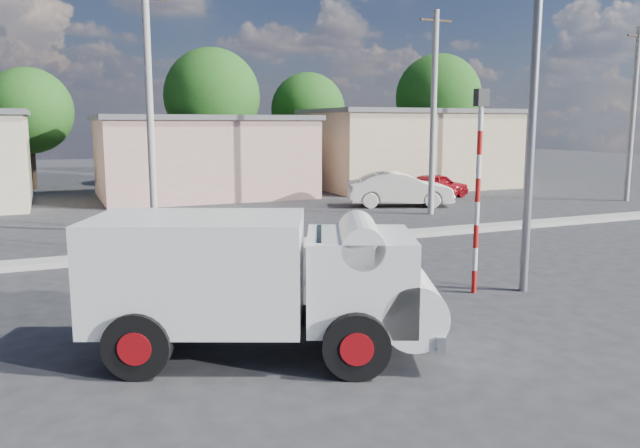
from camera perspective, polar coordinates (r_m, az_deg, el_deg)
name	(u,v)px	position (r m, az deg, el deg)	size (l,w,h in m)	color
ground_plane	(378,333)	(11.20, 5.28, -9.89)	(120.00, 120.00, 0.00)	#27282A
median	(246,247)	(18.36, -6.77, -2.10)	(40.00, 0.80, 0.16)	#99968E
truck	(265,279)	(9.84, -5.06, -5.06)	(5.72, 3.93, 2.23)	black
bicycle	(356,306)	(10.97, 3.31, -7.49)	(0.67, 1.93, 1.01)	black
cyclist	(356,283)	(10.86, 3.33, -5.42)	(0.67, 0.44, 1.83)	white
car_cream	(400,189)	(27.94, 7.31, 3.18)	(1.61, 4.63, 1.52)	white
car_red	(436,185)	(31.39, 10.58, 3.48)	(1.46, 3.62, 1.23)	maroon
traffic_pole	(478,174)	(13.64, 14.28, 4.46)	(0.28, 0.18, 4.36)	red
streetlight	(529,59)	(14.03, 18.58, 14.08)	(2.34, 0.22, 9.00)	slate
building_row	(185,154)	(31.91, -12.23, 6.25)	(37.80, 7.30, 4.44)	beige
tree_row	(206,101)	(38.77, -10.35, 11.03)	(43.62, 7.43, 8.42)	#38281E
utility_poles	(299,112)	(22.85, -1.96, 10.23)	(35.40, 0.24, 8.00)	#99968E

